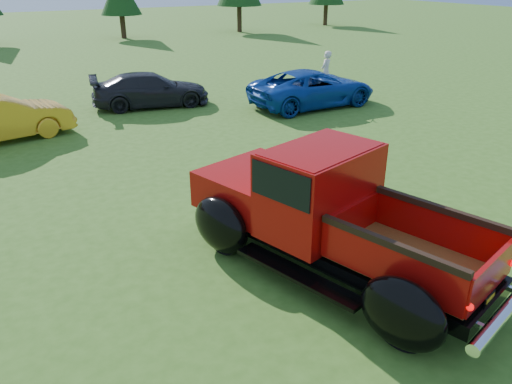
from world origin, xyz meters
TOP-DOWN VIEW (x-y plane):
  - ground at (0.00, 0.00)m, footprint 120.00×120.00m
  - pickup_truck at (0.60, -0.95)m, footprint 3.65×5.60m
  - show_car_grey at (1.50, 10.33)m, footprint 4.28×2.36m
  - show_car_blue at (6.50, 7.56)m, footprint 4.61×2.18m
  - spectator at (8.20, 9.11)m, footprint 0.70×0.62m

SIDE VIEW (x-z plane):
  - ground at x=0.00m, z-range 0.00..0.00m
  - show_car_grey at x=1.50m, z-range 0.00..1.17m
  - show_car_blue at x=6.50m, z-range 0.00..1.27m
  - spectator at x=8.20m, z-range 0.00..1.60m
  - pickup_truck at x=0.60m, z-range -0.05..1.91m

